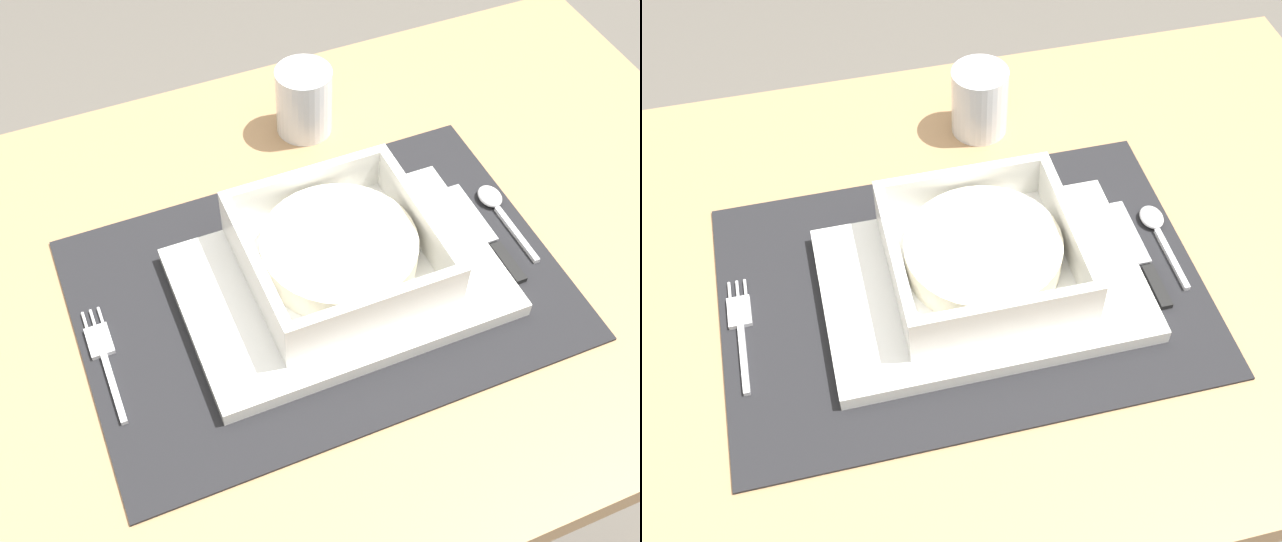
{
  "view_description": "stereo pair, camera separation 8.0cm",
  "coord_description": "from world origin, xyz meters",
  "views": [
    {
      "loc": [
        -0.2,
        -0.49,
        1.4
      ],
      "look_at": [
        -0.01,
        -0.03,
        0.78
      ],
      "focal_mm": 46.85,
      "sensor_mm": 36.0,
      "label": 1
    },
    {
      "loc": [
        -0.13,
        -0.52,
        1.4
      ],
      "look_at": [
        -0.01,
        -0.03,
        0.78
      ],
      "focal_mm": 46.85,
      "sensor_mm": 36.0,
      "label": 2
    }
  ],
  "objects": [
    {
      "name": "drinking_glass",
      "position": [
        0.07,
        0.2,
        0.79
      ],
      "size": [
        0.06,
        0.06,
        0.08
      ],
      "color": "white",
      "rests_on": "dining_table"
    },
    {
      "name": "serving_plate",
      "position": [
        0.01,
        -0.03,
        0.76
      ],
      "size": [
        0.31,
        0.2,
        0.02
      ],
      "primitive_type": "cube",
      "color": "white",
      "rests_on": "placemat"
    },
    {
      "name": "spoon",
      "position": [
        0.21,
        0.0,
        0.76
      ],
      "size": [
        0.02,
        0.11,
        0.01
      ],
      "rotation": [
        0.0,
        0.0,
        -0.07
      ],
      "color": "silver",
      "rests_on": "placemat"
    },
    {
      "name": "fork",
      "position": [
        -0.22,
        -0.02,
        0.76
      ],
      "size": [
        0.02,
        0.13,
        0.0
      ],
      "rotation": [
        0.0,
        0.0,
        -0.0
      ],
      "color": "silver",
      "rests_on": "placemat"
    },
    {
      "name": "dining_table",
      "position": [
        0.0,
        0.0,
        0.63
      ],
      "size": [
        0.99,
        0.65,
        0.75
      ],
      "color": "#A37A51",
      "rests_on": "ground"
    },
    {
      "name": "porridge_bowl",
      "position": [
        0.01,
        -0.02,
        0.79
      ],
      "size": [
        0.18,
        0.18,
        0.05
      ],
      "color": "white",
      "rests_on": "serving_plate"
    },
    {
      "name": "bread_knife",
      "position": [
        0.15,
        -0.02,
        0.76
      ],
      "size": [
        0.01,
        0.13,
        0.01
      ],
      "rotation": [
        0.0,
        0.0,
        0.07
      ],
      "color": "#59331E",
      "rests_on": "placemat"
    },
    {
      "name": "placemat",
      "position": [
        -0.01,
        -0.03,
        0.75
      ],
      "size": [
        0.47,
        0.33,
        0.0
      ],
      "primitive_type": "cube",
      "color": "black",
      "rests_on": "dining_table"
    },
    {
      "name": "butter_knife",
      "position": [
        0.18,
        -0.04,
        0.76
      ],
      "size": [
        0.01,
        0.14,
        0.01
      ],
      "rotation": [
        0.0,
        0.0,
        0.0
      ],
      "color": "black",
      "rests_on": "placemat"
    }
  ]
}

